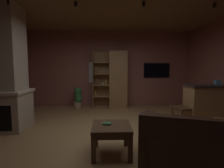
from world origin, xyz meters
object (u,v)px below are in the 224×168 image
object	(u,v)px
stone_fireplace	(3,75)
coffee_table	(111,131)
dining_chair	(186,105)
potted_floor_plant	(78,98)
table_book_0	(107,124)
wall_mounted_tv	(156,70)
tissue_box	(218,82)
leather_couch	(207,152)
bookshelf_cabinet	(116,80)
kitchen_bar_counter	(216,105)

from	to	relation	value
stone_fireplace	coffee_table	xyz separation A→B (m)	(2.42, -1.20, -0.88)
coffee_table	dining_chair	xyz separation A→B (m)	(1.86, 1.27, 0.14)
potted_floor_plant	table_book_0	bearing A→B (deg)	-72.01
wall_mounted_tv	coffee_table	bearing A→B (deg)	-116.85
tissue_box	potted_floor_plant	size ratio (longest dim) A/B	0.16
leather_couch	potted_floor_plant	xyz separation A→B (m)	(-2.35, 3.78, 0.09)
tissue_box	coffee_table	world-z (taller)	tissue_box
tissue_box	coffee_table	size ratio (longest dim) A/B	0.19
leather_couch	dining_chair	world-z (taller)	dining_chair
wall_mounted_tv	bookshelf_cabinet	bearing A→B (deg)	-172.28
wall_mounted_tv	leather_couch	bearing A→B (deg)	-97.70
table_book_0	coffee_table	bearing A→B (deg)	-23.39
kitchen_bar_counter	table_book_0	bearing A→B (deg)	-155.02
tissue_box	table_book_0	size ratio (longest dim) A/B	0.92
dining_chair	stone_fireplace	bearing A→B (deg)	-179.04
tissue_box	coffee_table	bearing A→B (deg)	-152.77
bookshelf_cabinet	dining_chair	distance (m)	2.68
kitchen_bar_counter	dining_chair	world-z (taller)	kitchen_bar_counter
bookshelf_cabinet	kitchen_bar_counter	bearing A→B (deg)	-41.24
kitchen_bar_counter	wall_mounted_tv	bearing A→B (deg)	109.50
dining_chair	kitchen_bar_counter	bearing A→B (deg)	1.00
kitchen_bar_counter	wall_mounted_tv	xyz separation A→B (m)	(-0.81, 2.28, 0.84)
table_book_0	stone_fireplace	bearing A→B (deg)	153.61
bookshelf_cabinet	table_book_0	world-z (taller)	bookshelf_cabinet
stone_fireplace	table_book_0	distance (m)	2.73
leather_couch	potted_floor_plant	world-z (taller)	leather_couch
stone_fireplace	bookshelf_cabinet	size ratio (longest dim) A/B	1.38
coffee_table	table_book_0	bearing A→B (deg)	156.61
coffee_table	table_book_0	xyz separation A→B (m)	(-0.07, 0.03, 0.11)
stone_fireplace	coffee_table	distance (m)	2.84
dining_chair	wall_mounted_tv	size ratio (longest dim) A/B	0.95
stone_fireplace	tissue_box	bearing A→B (deg)	2.03
bookshelf_cabinet	wall_mounted_tv	xyz separation A→B (m)	(1.55, 0.21, 0.34)
bookshelf_cabinet	leather_couch	bearing A→B (deg)	-75.75
coffee_table	bookshelf_cabinet	bearing A→B (deg)	85.73
wall_mounted_tv	dining_chair	bearing A→B (deg)	-88.51
kitchen_bar_counter	coffee_table	distance (m)	2.91
stone_fireplace	coffee_table	size ratio (longest dim) A/B	4.49
stone_fireplace	kitchen_bar_counter	world-z (taller)	stone_fireplace
tissue_box	table_book_0	bearing A→B (deg)	-153.92
potted_floor_plant	kitchen_bar_counter	bearing A→B (deg)	-27.44
stone_fireplace	tissue_box	distance (m)	5.10
coffee_table	leather_couch	bearing A→B (deg)	-24.47
wall_mounted_tv	table_book_0	bearing A→B (deg)	-117.99
tissue_box	stone_fireplace	bearing A→B (deg)	-177.97
leather_couch	coffee_table	distance (m)	1.37
leather_couch	wall_mounted_tv	size ratio (longest dim) A/B	1.94
coffee_table	wall_mounted_tv	distance (m)	4.10
stone_fireplace	kitchen_bar_counter	xyz separation A→B (m)	(5.03, 0.08, -0.76)
tissue_box	leather_couch	size ratio (longest dim) A/B	0.06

